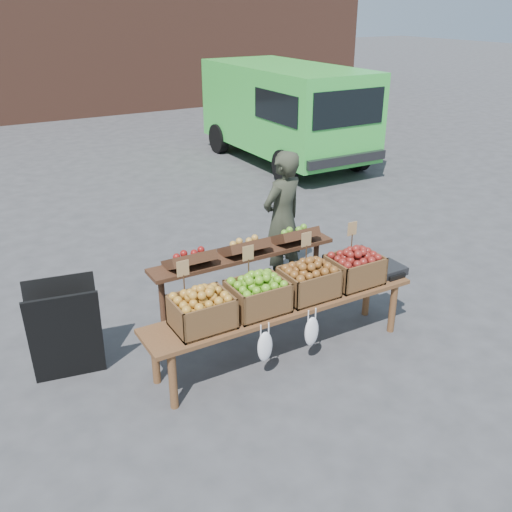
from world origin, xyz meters
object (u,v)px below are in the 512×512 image
display_bench (283,329)px  crate_red_apples (308,282)px  crate_russet_pears (258,296)px  delivery_van (285,115)px  vendor (282,220)px  crate_golden_apples (202,312)px  weighing_scale (386,269)px  crate_green_apples (354,270)px  chalkboard_sign (65,332)px  back_table (244,278)px

display_bench → crate_red_apples: crate_red_apples is taller
crate_red_apples → crate_russet_pears: bearing=180.0°
delivery_van → vendor: (-3.13, -4.79, -0.16)m
crate_russet_pears → crate_golden_apples: bearing=180.0°
crate_russet_pears → weighing_scale: (1.52, 0.00, -0.10)m
crate_russet_pears → crate_green_apples: 1.10m
vendor → crate_green_apples: (0.00, -1.31, -0.10)m
chalkboard_sign → display_bench: size_ratio=0.34×
crate_russet_pears → crate_green_apples: size_ratio=1.00×
crate_green_apples → vendor: bearing=90.0°
vendor → crate_red_apples: (-0.55, -1.31, -0.10)m
weighing_scale → back_table: bearing=150.2°
back_table → crate_green_apples: size_ratio=4.20×
vendor → weighing_scale: size_ratio=4.76×
crate_golden_apples → weighing_scale: crate_golden_apples is taller
delivery_van → weighing_scale: delivery_van is taller
crate_russet_pears → crate_red_apples: same height
display_bench → crate_russet_pears: size_ratio=5.40×
delivery_van → crate_russet_pears: size_ratio=8.70×
crate_green_apples → display_bench: bearing=180.0°
vendor → crate_green_apples: bearing=74.7°
display_bench → vendor: bearing=57.8°
display_bench → weighing_scale: bearing=0.0°
delivery_van → back_table: delivery_van is taller
display_bench → crate_golden_apples: crate_golden_apples is taller
crate_russet_pears → delivery_van: bearing=55.2°
crate_golden_apples → crate_russet_pears: 0.55m
crate_golden_apples → crate_red_apples: size_ratio=1.00×
weighing_scale → crate_red_apples: bearing=180.0°
chalkboard_sign → vendor: bearing=23.2°
vendor → crate_green_apples: vendor is taller
vendor → crate_russet_pears: 1.71m
display_bench → crate_green_apples: bearing=0.0°
back_table → display_bench: 0.76m
back_table → crate_red_apples: 0.80m
back_table → weighing_scale: (1.26, -0.72, 0.09)m
delivery_van → weighing_scale: bearing=-113.7°
display_bench → crate_golden_apples: 0.93m
back_table → crate_russet_pears: 0.79m
vendor → back_table: vendor is taller
crate_golden_apples → crate_green_apples: 1.65m
vendor → display_bench: bearing=42.4°
crate_golden_apples → weighing_scale: (2.08, 0.00, -0.10)m
chalkboard_sign → crate_green_apples: size_ratio=1.86×
vendor → chalkboard_sign: size_ratio=1.74×
delivery_van → crate_red_apples: 7.13m
back_table → crate_red_apples: bearing=-68.4°
delivery_van → back_table: size_ratio=2.07×
display_bench → crate_golden_apples: bearing=180.0°
display_bench → back_table: bearing=90.7°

